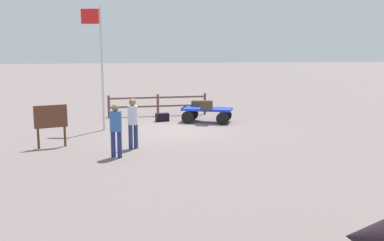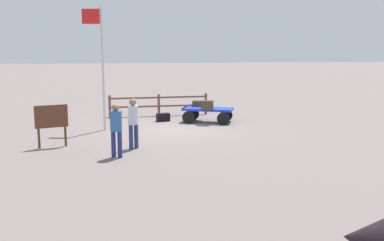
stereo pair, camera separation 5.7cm
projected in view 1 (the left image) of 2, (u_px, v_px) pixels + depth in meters
The scene contains 10 objects.
ground_plane at pixel (176, 129), 18.24m from camera, with size 120.00×120.00×0.00m, color #6E605E.
luggage_cart at pixel (206, 112), 19.80m from camera, with size 2.37×1.71×0.65m.
suitcase_maroon at pixel (198, 103), 20.28m from camera, with size 0.63×0.47×0.25m.
suitcase_olive at pixel (206, 105), 19.26m from camera, with size 0.57×0.43×0.39m.
suitcase_tan at pixel (162, 117), 20.12m from camera, with size 0.64×0.43×0.36m.
worker_lead at pixel (116, 126), 13.62m from camera, with size 0.43×0.43×1.68m.
worker_trailing at pixel (133, 120), 14.78m from camera, with size 0.45×0.45×1.69m.
flagpole at pixel (100, 59), 17.64m from camera, with size 0.80×0.18×4.90m.
signboard at pixel (51, 120), 14.96m from camera, with size 1.05×0.38×1.45m.
wooden_fence at pixel (158, 103), 21.56m from camera, with size 4.78×0.45×1.05m.
Camera 1 is at (1.72, 17.83, 3.51)m, focal length 41.75 mm.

